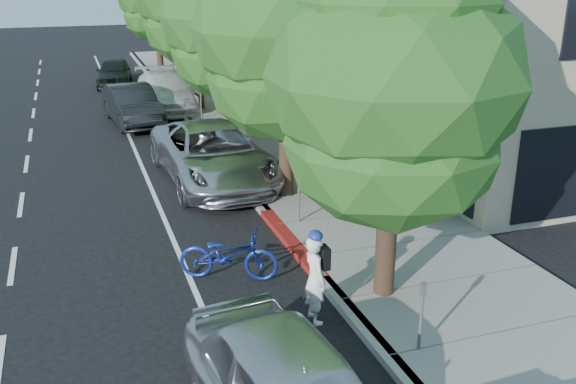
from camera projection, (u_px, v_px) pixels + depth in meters
name	position (u px, v px, depth m)	size (l,w,h in m)	color
ground	(306.00, 263.00, 14.33)	(120.00, 120.00, 0.00)	black
sidewalk	(287.00, 154.00, 22.12)	(4.60, 56.00, 0.15)	gray
curb	(222.00, 161.00, 21.42)	(0.30, 56.00, 0.15)	#9E998E
curb_red_segment	(291.00, 242.00, 15.19)	(0.32, 4.00, 0.15)	maroon
storefront_building	(360.00, 22.00, 32.09)	(10.00, 36.00, 7.00)	tan
street_tree_0	(395.00, 82.00, 11.35)	(4.72, 4.72, 7.14)	black
street_tree_1	(286.00, 32.00, 16.59)	(5.02, 5.02, 7.62)	black
street_tree_2	(230.00, 18.00, 21.96)	(4.93, 4.93, 7.45)	black
cyclist	(315.00, 280.00, 11.75)	(0.62, 0.41, 1.71)	white
bicycle	(228.00, 255.00, 13.45)	(0.73, 2.10, 1.10)	#16299B
silver_suv	(213.00, 154.00, 19.33)	(2.88, 6.25, 1.74)	#B8B8BD
dark_sedan	(132.00, 105.00, 26.29)	(1.67, 4.78, 1.58)	black
white_pickup	(165.00, 91.00, 28.96)	(2.28, 5.60, 1.63)	white
dark_suv_far	(114.00, 72.00, 34.49)	(1.74, 4.33, 1.47)	black
pedestrian	(297.00, 131.00, 21.03)	(0.91, 0.71, 1.87)	black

